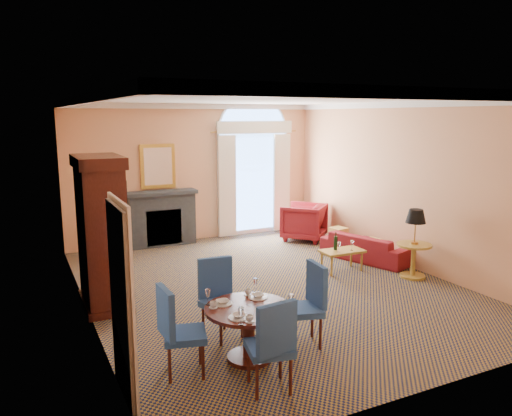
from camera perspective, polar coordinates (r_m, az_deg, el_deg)
name	(u,v)px	position (r m, az deg, el deg)	size (l,w,h in m)	color
ground	(269,286)	(8.83, 1.45, -8.86)	(7.50, 7.50, 0.00)	#121839
room_envelope	(251,140)	(8.93, -0.62, 7.82)	(6.04, 7.52, 3.45)	tan
armoire	(102,235)	(7.99, -17.22, -2.98)	(0.67, 1.19, 2.34)	#33110B
dining_table	(249,320)	(6.15, -0.83, -12.71)	(1.07, 1.07, 0.87)	#33110B
dining_chair_north	(219,292)	(6.79, -4.26, -9.58)	(0.59, 0.59, 1.06)	navy
dining_chair_south	(273,341)	(5.42, 1.93, -14.92)	(0.56, 0.56, 1.06)	navy
dining_chair_east	(309,299)	(6.58, 6.13, -10.27)	(0.58, 0.58, 1.06)	navy
dining_chair_west	(176,326)	(5.84, -9.15, -13.15)	(0.58, 0.58, 1.06)	navy
sofa	(366,247)	(10.53, 12.50, -4.36)	(1.85, 0.73, 0.54)	maroon
armchair	(304,222)	(11.95, 5.49, -1.58)	(0.93, 0.96, 0.87)	maroon
coffee_table	(342,251)	(9.65, 9.78, -4.88)	(0.83, 0.48, 0.75)	#AA8433
side_table	(415,235)	(9.51, 17.69, -3.00)	(0.63, 0.63, 1.25)	#AA8433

